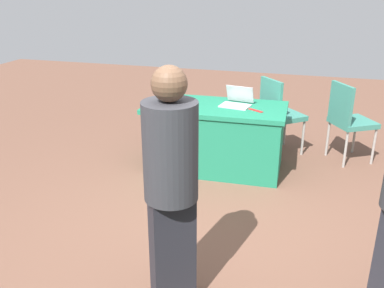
# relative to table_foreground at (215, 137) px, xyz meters

# --- Properties ---
(ground_plane) EXTENTS (14.40, 14.40, 0.00)m
(ground_plane) POSITION_rel_table_foreground_xyz_m (-0.31, 1.62, -0.38)
(ground_plane) COLOR brown
(table_foreground) EXTENTS (1.59, 0.83, 0.75)m
(table_foreground) POSITION_rel_table_foreground_xyz_m (0.00, 0.00, 0.00)
(table_foreground) COLOR #1E7A56
(table_foreground) RESTS_ON ground
(chair_tucked_left) EXTENTS (0.60, 0.60, 0.96)m
(chair_tucked_left) POSITION_rel_table_foreground_xyz_m (-1.47, -0.65, 0.17)
(chair_tucked_left) COLOR #9E9993
(chair_tucked_left) RESTS_ON ground
(chair_aisle) EXTENTS (0.62, 0.62, 0.96)m
(chair_aisle) POSITION_rel_table_foreground_xyz_m (-0.65, -0.65, 0.18)
(chair_aisle) COLOR #9E9993
(chair_aisle) RESTS_ON ground
(person_presenter) EXTENTS (0.47, 0.47, 1.63)m
(person_presenter) POSITION_rel_table_foreground_xyz_m (-0.24, 2.23, 0.52)
(person_presenter) COLOR #26262D
(person_presenter) RESTS_ON ground
(laptop_silver) EXTENTS (0.36, 0.34, 0.21)m
(laptop_silver) POSITION_rel_table_foreground_xyz_m (-0.22, -0.07, 0.41)
(laptop_silver) COLOR silver
(laptop_silver) RESTS_ON table_foreground
(yarn_ball) EXTENTS (0.13, 0.13, 0.13)m
(yarn_ball) POSITION_rel_table_foreground_xyz_m (0.37, 0.13, 0.44)
(yarn_ball) COLOR #B2382D
(yarn_ball) RESTS_ON table_foreground
(scissors_red) EXTENTS (0.17, 0.13, 0.01)m
(scissors_red) POSITION_rel_table_foreground_xyz_m (-0.46, 0.07, 0.38)
(scissors_red) COLOR red
(scissors_red) RESTS_ON table_foreground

